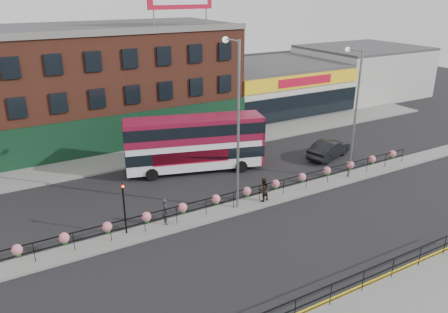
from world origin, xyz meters
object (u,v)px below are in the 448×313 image
pedestrian_a (165,211)px  lamp_column_west (236,112)px  pedestrian_b (263,190)px  lamp_column_east (354,104)px  car (329,149)px  double_decker_bus (195,139)px

pedestrian_a → lamp_column_west: (4.85, -0.05, 5.46)m
pedestrian_b → lamp_column_east: bearing=174.8°
car → pedestrian_b: pedestrian_b is taller
double_decker_bus → pedestrian_b: bearing=-78.7°
lamp_column_west → pedestrian_b: bearing=-10.7°
lamp_column_west → car: bearing=18.3°
pedestrian_b → lamp_column_west: bearing=-18.3°
car → lamp_column_east: lamp_column_east is taller
lamp_column_west → lamp_column_east: bearing=-0.2°
lamp_column_west → pedestrian_a: bearing=179.4°
double_decker_bus → lamp_column_east: bearing=-36.5°
lamp_column_west → lamp_column_east: (9.82, -0.03, -0.71)m
double_decker_bus → lamp_column_east: lamp_column_east is taller
lamp_column_east → car: bearing=66.0°
lamp_column_west → lamp_column_east: 9.85m
double_decker_bus → lamp_column_east: 11.99m
pedestrian_a → lamp_column_east: size_ratio=0.18×
lamp_column_east → double_decker_bus: bearing=143.5°
lamp_column_west → lamp_column_east: lamp_column_west is taller
lamp_column_west → lamp_column_east: size_ratio=1.13×
pedestrian_b → lamp_column_west: size_ratio=0.15×
double_decker_bus → lamp_column_east: (9.32, -6.89, 3.09)m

